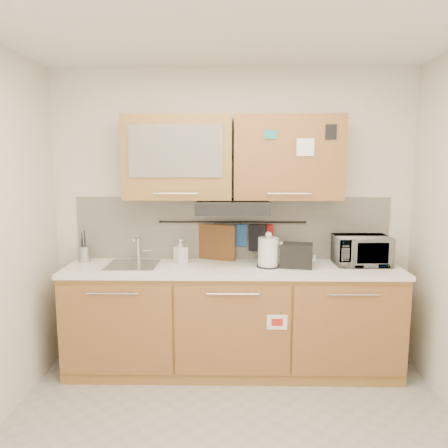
{
  "coord_description": "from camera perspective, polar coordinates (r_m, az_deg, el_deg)",
  "views": [
    {
      "loc": [
        -0.01,
        -2.4,
        1.82
      ],
      "look_at": [
        -0.07,
        1.05,
        1.3
      ],
      "focal_mm": 35.0,
      "sensor_mm": 36.0,
      "label": 1
    }
  ],
  "objects": [
    {
      "name": "ceiling",
      "position": [
        2.52,
        1.34,
        26.57
      ],
      "size": [
        3.2,
        3.2,
        0.0
      ],
      "primitive_type": "plane",
      "rotation": [
        3.14,
        0.0,
        0.0
      ],
      "color": "white",
      "rests_on": "wall_back"
    },
    {
      "name": "wall_back",
      "position": [
        3.93,
        1.11,
        0.93
      ],
      "size": [
        3.2,
        0.0,
        3.2
      ],
      "primitive_type": "plane",
      "rotation": [
        1.57,
        0.0,
        0.0
      ],
      "color": "silver",
      "rests_on": "ground"
    },
    {
      "name": "base_cabinet",
      "position": [
        3.86,
        1.09,
        -12.97
      ],
      "size": [
        2.8,
        0.64,
        0.88
      ],
      "color": "#B07E3E",
      "rests_on": "floor"
    },
    {
      "name": "countertop",
      "position": [
        3.7,
        1.11,
        -5.85
      ],
      "size": [
        2.82,
        0.62,
        0.04
      ],
      "primitive_type": "cube",
      "color": "white",
      "rests_on": "base_cabinet"
    },
    {
      "name": "backsplash",
      "position": [
        3.93,
        1.11,
        -0.54
      ],
      "size": [
        2.8,
        0.02,
        0.56
      ],
      "primitive_type": "cube",
      "color": "silver",
      "rests_on": "countertop"
    },
    {
      "name": "upper_cabinets",
      "position": [
        3.72,
        1.07,
        8.7
      ],
      "size": [
        1.82,
        0.37,
        0.7
      ],
      "color": "#B07E3E",
      "rests_on": "wall_back"
    },
    {
      "name": "range_hood",
      "position": [
        3.67,
        1.13,
        2.28
      ],
      "size": [
        0.6,
        0.46,
        0.1
      ],
      "primitive_type": "cube",
      "color": "black",
      "rests_on": "upper_cabinets"
    },
    {
      "name": "sink",
      "position": [
        3.81,
        -11.82,
        -5.25
      ],
      "size": [
        0.42,
        0.4,
        0.26
      ],
      "color": "silver",
      "rests_on": "countertop"
    },
    {
      "name": "utensil_rail",
      "position": [
        3.89,
        1.11,
        0.25
      ],
      "size": [
        1.3,
        0.02,
        0.02
      ],
      "primitive_type": "cylinder",
      "rotation": [
        0.0,
        1.57,
        0.0
      ],
      "color": "black",
      "rests_on": "backsplash"
    },
    {
      "name": "utensil_crock",
      "position": [
        4.03,
        -17.76,
        -3.72
      ],
      "size": [
        0.14,
        0.14,
        0.28
      ],
      "rotation": [
        0.0,
        0.0,
        0.27
      ],
      "color": "#ADADB2",
      "rests_on": "countertop"
    },
    {
      "name": "kettle",
      "position": [
        3.67,
        5.82,
        -3.77
      ],
      "size": [
        0.22,
        0.21,
        0.3
      ],
      "rotation": [
        0.0,
        0.0,
        -0.25
      ],
      "color": "silver",
      "rests_on": "countertop"
    },
    {
      "name": "toaster",
      "position": [
        3.69,
        9.42,
        -4.04
      ],
      "size": [
        0.29,
        0.21,
        0.2
      ],
      "rotation": [
        0.0,
        0.0,
        -0.19
      ],
      "color": "black",
      "rests_on": "countertop"
    },
    {
      "name": "microwave",
      "position": [
        3.91,
        17.51,
        -3.31
      ],
      "size": [
        0.46,
        0.32,
        0.25
      ],
      "primitive_type": "imported",
      "rotation": [
        0.0,
        0.0,
        0.03
      ],
      "color": "#999999",
      "rests_on": "countertop"
    },
    {
      "name": "soap_bottle",
      "position": [
        3.81,
        -5.68,
        -3.54
      ],
      "size": [
        0.13,
        0.14,
        0.21
      ],
      "primitive_type": "imported",
      "rotation": [
        0.0,
        0.0,
        0.65
      ],
      "color": "#999999",
      "rests_on": "countertop"
    },
    {
      "name": "cutting_board",
      "position": [
        3.92,
        -1.08,
        -3.35
      ],
      "size": [
        0.35,
        0.15,
        0.45
      ],
      "primitive_type": "cube",
      "rotation": [
        0.0,
        0.0,
        -0.35
      ],
      "color": "brown",
      "rests_on": "utensil_rail"
    },
    {
      "name": "oven_mitt",
      "position": [
        3.89,
        2.14,
        -1.46
      ],
      "size": [
        0.12,
        0.03,
        0.19
      ],
      "primitive_type": "cube",
      "rotation": [
        0.0,
        0.0,
        -0.03
      ],
      "color": "#204A95",
      "rests_on": "utensil_rail"
    },
    {
      "name": "dark_pouch",
      "position": [
        3.9,
        4.42,
        -1.82
      ],
      "size": [
        0.16,
        0.1,
        0.24
      ],
      "primitive_type": "cube",
      "rotation": [
        0.0,
        0.0,
        -0.38
      ],
      "color": "black",
      "rests_on": "utensil_rail"
    },
    {
      "name": "pot_holder",
      "position": [
        3.9,
        5.54,
        -1.22
      ],
      "size": [
        0.13,
        0.04,
        0.16
      ],
      "primitive_type": "cube",
      "rotation": [
        0.0,
        0.0,
        -0.17
      ],
      "color": "#AB1816",
      "rests_on": "utensil_rail"
    }
  ]
}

